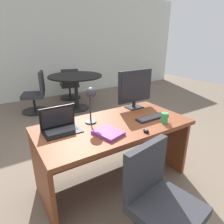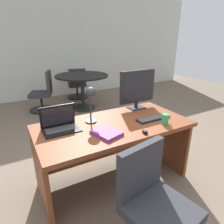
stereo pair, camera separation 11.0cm
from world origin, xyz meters
The scene contains 14 objects.
ground centered at (0.00, 1.50, 0.00)m, with size 12.00×12.00×0.00m, color #6B5B4C.
back_wall centered at (0.00, 4.01, 1.40)m, with size 10.00×0.10×2.80m, color silver.
desk centered at (0.00, 0.04, 0.54)m, with size 1.62×0.81×0.74m.
monitor centered at (0.50, 0.29, 1.01)m, with size 0.49×0.16×0.49m.
laptop centered at (-0.53, 0.17, 0.81)m, with size 0.35×0.24×0.23m.
keyboard centered at (0.44, -0.11, 0.75)m, with size 0.40×0.11×0.02m.
mouse centered at (0.15, -0.34, 0.76)m, with size 0.04×0.07×0.03m.
desk_lamp centered at (-0.19, 0.14, 1.02)m, with size 0.12×0.14×0.39m.
book centered at (-0.18, -0.18, 0.76)m, with size 0.27×0.30×0.03m.
coffee_mug centered at (0.47, -0.26, 0.80)m, with size 0.10×0.07×0.11m.
office_chair centered at (-0.12, -0.83, 0.35)m, with size 0.56×0.56×0.87m.
meeting_table centered at (0.62, 2.57, 0.61)m, with size 1.20×1.20×0.80m.
meeting_chair_near centered at (0.80, 3.44, 0.33)m, with size 0.56×0.57×0.83m.
meeting_chair_far centered at (-0.21, 2.87, 0.36)m, with size 0.60×0.59×0.91m.
Camera 2 is at (-0.93, -1.63, 1.59)m, focal length 31.31 mm.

